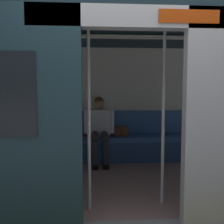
# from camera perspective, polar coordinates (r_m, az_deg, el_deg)

# --- Properties ---
(train_car) EXTENTS (6.40, 2.86, 2.23)m
(train_car) POSITION_cam_1_polar(r_m,az_deg,el_deg) (3.81, 0.72, 7.06)
(train_car) COLOR silver
(train_car) RESTS_ON ground_plane
(bench_seat) EXTENTS (2.86, 0.44, 0.47)m
(bench_seat) POSITION_cam_1_polar(r_m,az_deg,el_deg) (5.00, 0.34, -6.43)
(bench_seat) COLOR #38609E
(bench_seat) RESTS_ON ground_plane
(person_seated) EXTENTS (0.55, 0.68, 1.19)m
(person_seated) POSITION_cam_1_polar(r_m,az_deg,el_deg) (4.88, -2.71, -2.83)
(person_seated) COLOR silver
(person_seated) RESTS_ON ground_plane
(handbag) EXTENTS (0.26, 0.15, 0.17)m
(handbag) POSITION_cam_1_polar(r_m,az_deg,el_deg) (5.04, 1.90, -4.08)
(handbag) COLOR brown
(handbag) RESTS_ON bench_seat
(book) EXTENTS (0.20, 0.25, 0.03)m
(book) POSITION_cam_1_polar(r_m,az_deg,el_deg) (5.05, -6.23, -4.92)
(book) COLOR #B22D2D
(book) RESTS_ON bench_seat
(grab_pole_door) EXTENTS (0.04, 0.04, 2.09)m
(grab_pole_door) POSITION_cam_1_polar(r_m,az_deg,el_deg) (2.95, -4.90, -1.13)
(grab_pole_door) COLOR silver
(grab_pole_door) RESTS_ON ground_plane
(grab_pole_far) EXTENTS (0.04, 0.04, 2.09)m
(grab_pole_far) POSITION_cam_1_polar(r_m,az_deg,el_deg) (3.17, 10.80, -0.76)
(grab_pole_far) COLOR silver
(grab_pole_far) RESTS_ON ground_plane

